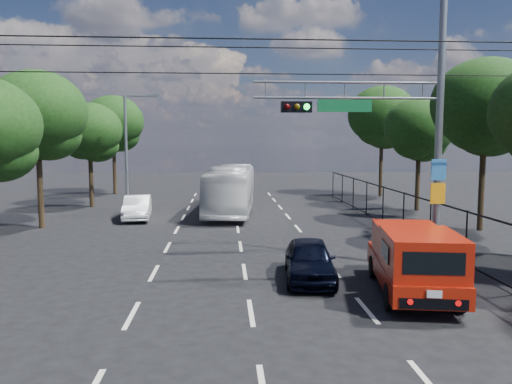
{
  "coord_description": "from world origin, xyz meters",
  "views": [
    {
      "loc": [
        -0.66,
        -8.3,
        4.37
      ],
      "look_at": [
        0.31,
        6.81,
        2.8
      ],
      "focal_mm": 35.0,
      "sensor_mm": 36.0,
      "label": 1
    }
  ],
  "objects": [
    {
      "name": "lane_markings",
      "position": [
        -0.0,
        14.0,
        0.01
      ],
      "size": [
        6.12,
        38.0,
        0.01
      ],
      "color": "beige",
      "rests_on": "ground"
    },
    {
      "name": "signal_mast",
      "position": [
        5.28,
        7.99,
        5.24
      ],
      "size": [
        6.43,
        0.39,
        9.5
      ],
      "color": "slate",
      "rests_on": "ground"
    },
    {
      "name": "streetlight_left",
      "position": [
        -6.33,
        22.0,
        3.94
      ],
      "size": [
        2.09,
        0.22,
        7.08
      ],
      "color": "slate",
      "rests_on": "ground"
    },
    {
      "name": "utility_wires",
      "position": [
        0.0,
        8.83,
        7.23
      ],
      "size": [
        22.0,
        5.04,
        0.74
      ],
      "color": "black",
      "rests_on": "ground"
    },
    {
      "name": "fence_right",
      "position": [
        7.6,
        12.17,
        1.03
      ],
      "size": [
        0.06,
        34.03,
        2.0
      ],
      "color": "black",
      "rests_on": "ground"
    },
    {
      "name": "tree_right_c",
      "position": [
        11.82,
        15.02,
        5.73
      ],
      "size": [
        5.1,
        5.1,
        8.29
      ],
      "color": "black",
      "rests_on": "ground"
    },
    {
      "name": "tree_right_d",
      "position": [
        11.42,
        22.02,
        4.85
      ],
      "size": [
        4.32,
        4.32,
        7.02
      ],
      "color": "black",
      "rests_on": "ground"
    },
    {
      "name": "tree_right_e",
      "position": [
        11.62,
        30.02,
        5.94
      ],
      "size": [
        5.28,
        5.28,
        8.58
      ],
      "color": "black",
      "rests_on": "ground"
    },
    {
      "name": "tree_left_c",
      "position": [
        -9.78,
        17.02,
        5.4
      ],
      "size": [
        4.8,
        4.8,
        7.8
      ],
      "color": "black",
      "rests_on": "ground"
    },
    {
      "name": "tree_left_d",
      "position": [
        -9.38,
        25.02,
        4.72
      ],
      "size": [
        4.2,
        4.2,
        6.83
      ],
      "color": "black",
      "rests_on": "ground"
    },
    {
      "name": "tree_left_e",
      "position": [
        -9.58,
        33.02,
        5.53
      ],
      "size": [
        4.92,
        4.92,
        7.99
      ],
      "color": "black",
      "rests_on": "ground"
    },
    {
      "name": "red_pickup",
      "position": [
        4.68,
        5.27,
        1.04
      ],
      "size": [
        2.7,
        5.47,
        1.95
      ],
      "color": "black",
      "rests_on": "ground"
    },
    {
      "name": "navy_hatchback",
      "position": [
        2.0,
        6.91,
        0.64
      ],
      "size": [
        1.89,
        3.89,
        1.28
      ],
      "primitive_type": "imported",
      "rotation": [
        0.0,
        0.0,
        -0.1
      ],
      "color": "black",
      "rests_on": "ground"
    },
    {
      "name": "white_bus",
      "position": [
        -0.25,
        21.8,
        1.43
      ],
      "size": [
        3.35,
        10.44,
        2.86
      ],
      "primitive_type": "imported",
      "rotation": [
        0.0,
        0.0,
        -0.09
      ],
      "color": "silver",
      "rests_on": "ground"
    },
    {
      "name": "white_van",
      "position": [
        -5.5,
        19.53,
        0.66
      ],
      "size": [
        1.77,
        4.1,
        1.31
      ],
      "primitive_type": "imported",
      "rotation": [
        0.0,
        0.0,
        0.1
      ],
      "color": "silver",
      "rests_on": "ground"
    }
  ]
}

